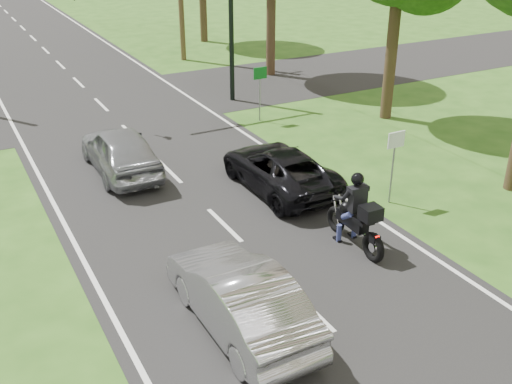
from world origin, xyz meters
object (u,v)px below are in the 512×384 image
silver_suv (120,150)px  sign_white (395,150)px  silver_sedan (240,297)px  dark_suv (279,169)px  traffic_signal (188,4)px  sign_green (260,81)px  motorcycle_rider (357,219)px

silver_suv → sign_white: 8.34m
silver_sedan → silver_suv: 8.63m
dark_suv → sign_white: size_ratio=2.11×
traffic_signal → sign_green: traffic_signal is taller
dark_suv → sign_green: (2.47, 5.68, 0.96)m
silver_suv → silver_sedan: bearing=89.3°
silver_sedan → sign_green: sign_green is taller
silver_sedan → dark_suv: bearing=-127.8°
silver_sedan → sign_white: size_ratio=1.99×
silver_suv → sign_green: sign_green is taller
dark_suv → sign_white: bearing=134.2°
motorcycle_rider → dark_suv: (0.07, 3.81, -0.14)m
motorcycle_rider → silver_sedan: motorcycle_rider is taller
silver_sedan → motorcycle_rider: bearing=-160.4°
traffic_signal → sign_green: size_ratio=3.00×
silver_sedan → sign_white: bearing=-155.5°
motorcycle_rider → sign_green: 9.85m
traffic_signal → sign_green: bearing=-62.6°
dark_suv → motorcycle_rider: bearing=88.8°
motorcycle_rider → sign_white: sign_white is taller
silver_suv → sign_green: bearing=-159.0°
motorcycle_rider → silver_suv: motorcycle_rider is taller
motorcycle_rider → dark_suv: bearing=90.6°
dark_suv → silver_sedan: (-3.98, -5.24, 0.08)m
sign_white → sign_green: 8.00m
motorcycle_rider → silver_sedan: bearing=-158.2°
sign_white → silver_sedan: bearing=-154.9°
silver_sedan → sign_white: sign_white is taller
silver_suv → sign_white: size_ratio=2.03×
dark_suv → sign_green: 6.27m
sign_white → sign_green: same height
silver_sedan → sign_green: (6.45, 10.92, 0.89)m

